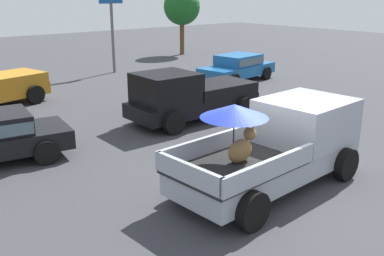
{
  "coord_description": "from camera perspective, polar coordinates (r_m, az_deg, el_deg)",
  "views": [
    {
      "loc": [
        -7.45,
        -6.15,
        4.42
      ],
      "look_at": [
        -0.61,
        2.03,
        1.1
      ],
      "focal_mm": 41.36,
      "sensor_mm": 36.0,
      "label": 1
    }
  ],
  "objects": [
    {
      "name": "pickup_truck_red",
      "position": [
        15.55,
        -0.36,
        4.12
      ],
      "size": [
        4.84,
        2.24,
        1.8
      ],
      "rotation": [
        0.0,
        0.0,
        3.12
      ],
      "color": "black",
      "rests_on": "ground"
    },
    {
      "name": "ground_plane",
      "position": [
        10.63,
        9.68,
        -7.55
      ],
      "size": [
        80.0,
        80.0,
        0.0
      ],
      "primitive_type": "plane",
      "color": "#38383D"
    },
    {
      "name": "motel_sign",
      "position": [
        25.23,
        -10.35,
        14.49
      ],
      "size": [
        1.4,
        0.16,
        4.65
      ],
      "color": "#59595B",
      "rests_on": "ground"
    },
    {
      "name": "pickup_truck_main",
      "position": [
        10.58,
        11.31,
        -2.03
      ],
      "size": [
        5.13,
        2.44,
        2.18
      ],
      "rotation": [
        0.0,
        0.0,
        0.05
      ],
      "color": "black",
      "rests_on": "ground"
    },
    {
      "name": "tree_by_lot",
      "position": [
        32.2,
        -1.32,
        15.33
      ],
      "size": [
        2.56,
        2.56,
        4.62
      ],
      "color": "brown",
      "rests_on": "ground"
    },
    {
      "name": "parked_sedan_near",
      "position": [
        22.76,
        5.9,
        7.91
      ],
      "size": [
        4.49,
        2.39,
        1.33
      ],
      "rotation": [
        0.0,
        0.0,
        3.27
      ],
      "color": "black",
      "rests_on": "ground"
    }
  ]
}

